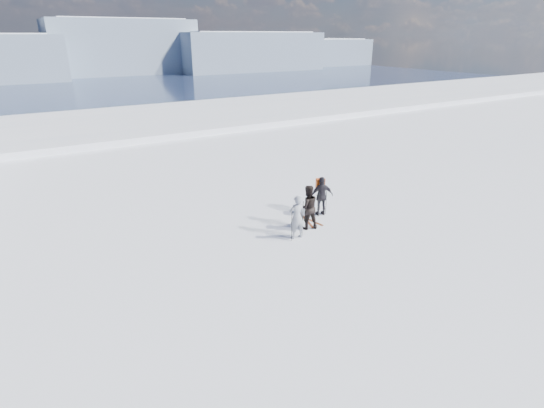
{
  "coord_description": "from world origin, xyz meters",
  "views": [
    {
      "loc": [
        -9.51,
        -9.7,
        7.63
      ],
      "look_at": [
        -1.76,
        3.0,
        1.67
      ],
      "focal_mm": 28.0,
      "sensor_mm": 36.0,
      "label": 1
    }
  ],
  "objects_px": {
    "skier_pack": "(322,196)",
    "skier_grey": "(297,217)",
    "skis_loose": "(308,220)",
    "skier_dark": "(307,207)"
  },
  "relations": [
    {
      "from": "skier_grey",
      "to": "skier_dark",
      "type": "xyz_separation_m",
      "value": [
        0.91,
        0.54,
        0.05
      ]
    },
    {
      "from": "skier_pack",
      "to": "skis_loose",
      "type": "height_order",
      "value": "skier_pack"
    },
    {
      "from": "skier_grey",
      "to": "skier_pack",
      "type": "bearing_deg",
      "value": -144.01
    },
    {
      "from": "skier_dark",
      "to": "skier_pack",
      "type": "distance_m",
      "value": 1.62
    },
    {
      "from": "skier_grey",
      "to": "skier_dark",
      "type": "distance_m",
      "value": 1.06
    },
    {
      "from": "skier_grey",
      "to": "skis_loose",
      "type": "bearing_deg",
      "value": -134.98
    },
    {
      "from": "skier_pack",
      "to": "skier_grey",
      "type": "bearing_deg",
      "value": 48.77
    },
    {
      "from": "skis_loose",
      "to": "skier_dark",
      "type": "bearing_deg",
      "value": -128.6
    },
    {
      "from": "skier_dark",
      "to": "skier_pack",
      "type": "relative_size",
      "value": 1.06
    },
    {
      "from": "skis_loose",
      "to": "skier_pack",
      "type": "bearing_deg",
      "value": 11.84
    }
  ]
}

